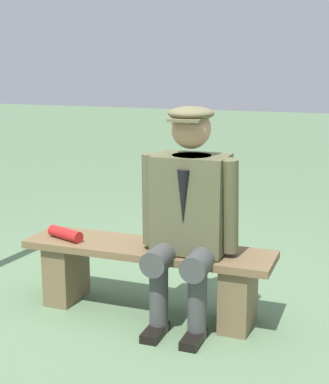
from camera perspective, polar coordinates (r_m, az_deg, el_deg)
name	(u,v)px	position (r m, az deg, el deg)	size (l,w,h in m)	color
ground_plane	(148,311)	(3.74, -1.65, -11.72)	(30.00, 30.00, 0.00)	#5A7854
bench	(148,270)	(3.63, -1.68, -7.70)	(1.57, 0.39, 0.44)	brown
seated_man	(189,209)	(3.37, 2.40, -1.70)	(0.59, 0.56, 1.30)	brown
rolled_magazine	(65,234)	(3.75, -9.77, -4.09)	(0.07, 0.07, 0.26)	#B21E1E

